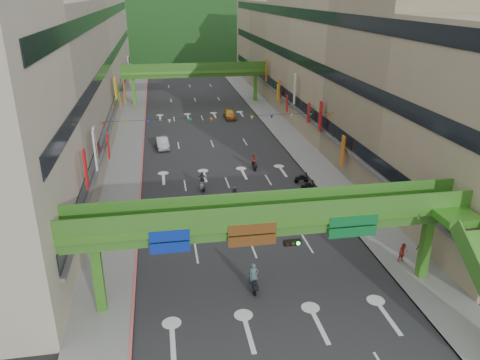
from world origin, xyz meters
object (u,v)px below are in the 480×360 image
Objects in this scene: scooter_rider_near at (254,278)px; overpass_near at (289,228)px; scooter_rider_mid at (254,162)px; pedestrian_red at (403,254)px; car_silver at (162,143)px; car_yellow at (230,114)px.

overpass_near is at bearing -28.83° from scooter_rider_near.
scooter_rider_mid is 22.57m from pedestrian_red.
scooter_rider_near is 23.47m from scooter_rider_mid.
overpass_near is 24.60m from scooter_rider_mid.
scooter_rider_near reaches higher than car_silver.
scooter_rider_near is at bearing -97.22° from car_yellow.
pedestrian_red is at bearing -82.66° from car_yellow.
scooter_rider_mid is at bearing 78.42° from scooter_rider_near.
scooter_rider_near reaches higher than car_yellow.
car_silver is at bearing 136.16° from scooter_rider_mid.
car_yellow is 2.85× the size of pedestrian_red.
pedestrian_red is (11.69, 1.53, -0.24)m from scooter_rider_near.
overpass_near reaches higher than scooter_rider_near.
scooter_rider_near is at bearing -101.58° from scooter_rider_mid.
car_silver is 17.57m from car_yellow.
car_silver is (-10.25, 9.84, -0.27)m from scooter_rider_mid.
car_yellow is (5.40, 46.58, -0.26)m from scooter_rider_near.
car_yellow reaches higher than car_silver.
overpass_near reaches higher than car_yellow.
overpass_near is 6.51× the size of car_yellow.
overpass_near is at bearing -174.46° from pedestrian_red.
car_yellow is at bearing 88.32° from scooter_rider_mid.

